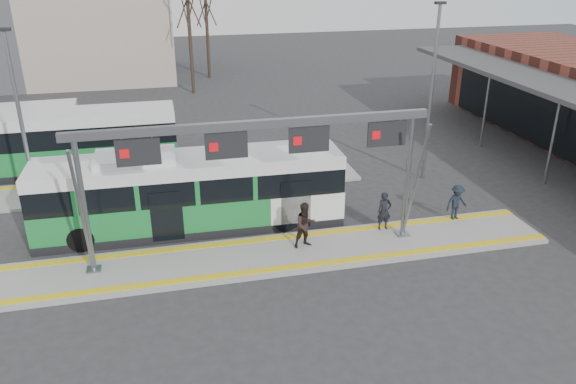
{
  "coord_description": "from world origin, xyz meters",
  "views": [
    {
      "loc": [
        -3.66,
        -18.33,
        10.84
      ],
      "look_at": [
        1.35,
        3.0,
        1.3
      ],
      "focal_mm": 35.0,
      "sensor_mm": 36.0,
      "label": 1
    }
  ],
  "objects_px": {
    "gantry": "(259,149)",
    "hero_bus": "(190,193)",
    "passenger_a": "(384,211)",
    "passenger_c": "(457,202)",
    "passenger_b": "(306,225)"
  },
  "relations": [
    {
      "from": "passenger_b",
      "to": "passenger_c",
      "type": "height_order",
      "value": "passenger_b"
    },
    {
      "from": "gantry",
      "to": "passenger_c",
      "type": "xyz_separation_m",
      "value": [
        8.62,
        0.85,
        -3.36
      ]
    },
    {
      "from": "passenger_a",
      "to": "hero_bus",
      "type": "bearing_deg",
      "value": 162.81
    },
    {
      "from": "hero_bus",
      "to": "passenger_a",
      "type": "relative_size",
      "value": 7.76
    },
    {
      "from": "passenger_c",
      "to": "gantry",
      "type": "bearing_deg",
      "value": 176.18
    },
    {
      "from": "passenger_a",
      "to": "passenger_c",
      "type": "distance_m",
      "value": 3.35
    },
    {
      "from": "gantry",
      "to": "passenger_a",
      "type": "bearing_deg",
      "value": 7.63
    },
    {
      "from": "gantry",
      "to": "hero_bus",
      "type": "distance_m",
      "value": 4.72
    },
    {
      "from": "passenger_a",
      "to": "passenger_b",
      "type": "height_order",
      "value": "passenger_b"
    },
    {
      "from": "passenger_a",
      "to": "passenger_c",
      "type": "bearing_deg",
      "value": 1.9
    },
    {
      "from": "passenger_a",
      "to": "passenger_b",
      "type": "relative_size",
      "value": 0.88
    },
    {
      "from": "passenger_a",
      "to": "passenger_c",
      "type": "xyz_separation_m",
      "value": [
        3.34,
        0.14,
        -0.02
      ]
    },
    {
      "from": "passenger_b",
      "to": "gantry",
      "type": "bearing_deg",
      "value": 168.64
    },
    {
      "from": "gantry",
      "to": "hero_bus",
      "type": "height_order",
      "value": "gantry"
    },
    {
      "from": "gantry",
      "to": "passenger_a",
      "type": "height_order",
      "value": "gantry"
    }
  ]
}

